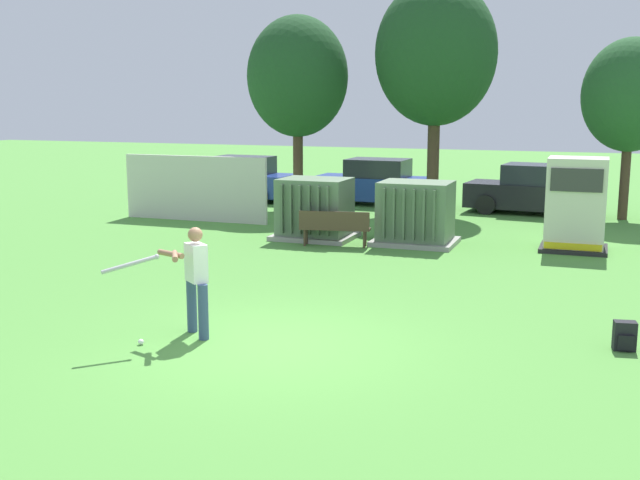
% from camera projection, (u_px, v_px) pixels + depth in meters
% --- Properties ---
extents(ground_plane, '(96.00, 96.00, 0.00)m').
position_uv_depth(ground_plane, '(274.00, 345.00, 11.73)').
color(ground_plane, '#51933D').
extents(fence_panel, '(4.80, 0.12, 2.00)m').
position_uv_depth(fence_panel, '(195.00, 188.00, 23.69)').
color(fence_panel, beige).
rests_on(fence_panel, ground).
extents(transformer_west, '(2.10, 1.70, 1.62)m').
position_uv_depth(transformer_west, '(315.00, 209.00, 20.66)').
color(transformer_west, '#9E9B93').
rests_on(transformer_west, ground).
extents(transformer_mid_west, '(2.10, 1.70, 1.62)m').
position_uv_depth(transformer_mid_west, '(416.00, 214.00, 19.86)').
color(transformer_mid_west, '#9E9B93').
rests_on(transformer_mid_west, ground).
extents(generator_enclosure, '(1.60, 1.40, 2.30)m').
position_uv_depth(generator_enclosure, '(576.00, 205.00, 18.94)').
color(generator_enclosure, '#262626').
rests_on(generator_enclosure, ground).
extents(park_bench, '(1.84, 0.71, 0.92)m').
position_uv_depth(park_bench, '(335.00, 226.00, 19.55)').
color(park_bench, '#4C3828').
rests_on(park_bench, ground).
extents(batter, '(1.22, 1.40, 1.74)m').
position_uv_depth(batter, '(193.00, 276.00, 12.02)').
color(batter, '#384C75').
rests_on(batter, ground).
extents(sports_ball, '(0.09, 0.09, 0.09)m').
position_uv_depth(sports_ball, '(141.00, 342.00, 11.74)').
color(sports_ball, white).
rests_on(sports_ball, ground).
extents(backpack, '(0.35, 0.30, 0.44)m').
position_uv_depth(backpack, '(625.00, 336.00, 11.46)').
color(backpack, black).
rests_on(backpack, ground).
extents(tree_left, '(3.39, 3.39, 6.47)m').
position_uv_depth(tree_left, '(298.00, 77.00, 25.75)').
color(tree_left, '#4C3828').
rests_on(tree_left, ground).
extents(tree_center_left, '(3.93, 3.93, 7.50)m').
position_uv_depth(tree_center_left, '(436.00, 54.00, 24.82)').
color(tree_center_left, '#4C3828').
rests_on(tree_center_left, ground).
extents(tree_center_right, '(2.91, 2.91, 5.56)m').
position_uv_depth(tree_center_right, '(631.00, 95.00, 23.43)').
color(tree_center_right, '#4C3828').
rests_on(tree_center_right, ground).
extents(parked_car_leftmost, '(4.27, 2.07, 1.62)m').
position_uv_depth(parked_car_leftmost, '(240.00, 180.00, 28.75)').
color(parked_car_leftmost, navy).
rests_on(parked_car_leftmost, ground).
extents(parked_car_left_of_center, '(4.24, 2.00, 1.62)m').
position_uv_depth(parked_car_left_of_center, '(375.00, 183.00, 27.52)').
color(parked_car_left_of_center, navy).
rests_on(parked_car_left_of_center, ground).
extents(parked_car_right_of_center, '(4.35, 2.25, 1.62)m').
position_uv_depth(parked_car_right_of_center, '(534.00, 191.00, 25.20)').
color(parked_car_right_of_center, black).
rests_on(parked_car_right_of_center, ground).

